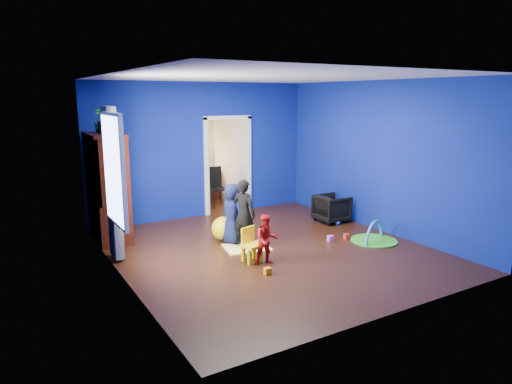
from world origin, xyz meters
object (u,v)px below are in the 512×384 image
folding_chair (217,188)px  hopper_ball (224,229)px  child_black (244,214)px  armchair (332,208)px  play_mat (374,241)px  kid_chair (252,247)px  child_navy (232,214)px  vase (107,129)px  toddler_red (267,240)px  tv_armoire (108,188)px  crt_tv (110,185)px  study_desk (201,185)px

folding_chair → hopper_ball: bearing=-113.4°
hopper_ball → child_black: bearing=-75.9°
armchair → play_mat: armchair is taller
kid_chair → play_mat: 2.47m
child_navy → vase: size_ratio=5.84×
armchair → toddler_red: (-2.50, -1.42, 0.11)m
play_mat → folding_chair: (-1.30, 3.85, 0.45)m
armchair → tv_armoire: 4.51m
toddler_red → hopper_ball: (-0.03, 1.44, -0.18)m
child_black → play_mat: bearing=-140.9°
hopper_ball → kid_chair: kid_chair is taller
tv_armoire → kid_chair: bearing=-54.3°
toddler_red → folding_chair: (1.00, 3.83, 0.06)m
child_black → crt_tv: crt_tv is taller
child_navy → study_desk: size_ratio=1.25×
hopper_ball → folding_chair: folding_chair is taller
vase → toddler_red: bearing=-50.7°
toddler_red → armchair: bearing=45.4°
hopper_ball → armchair: bearing=-0.4°
hopper_ball → play_mat: size_ratio=0.53×
armchair → play_mat: (-0.20, -1.44, -0.28)m
armchair → folding_chair: 2.84m
child_black → tv_armoire: 2.53m
kid_chair → armchair: bearing=10.1°
armchair → child_black: (-2.40, -0.51, 0.32)m
child_navy → play_mat: (2.28, -1.21, -0.54)m
vase → study_desk: (2.82, 2.57, -1.68)m
tv_armoire → hopper_ball: tv_armoire is taller
child_navy → crt_tv: size_ratio=1.57×
child_black → crt_tv: size_ratio=1.73×
play_mat → child_navy: bearing=152.1°
kid_chair → tv_armoire: bearing=111.1°
crt_tv → kid_chair: (1.63, -2.32, -0.77)m
crt_tv → child_black: bearing=-40.7°
play_mat → tv_armoire: bearing=148.3°
crt_tv → study_desk: bearing=39.2°
kid_chair → vase: bearing=115.0°
crt_tv → study_desk: crt_tv is taller
crt_tv → folding_chair: bearing=25.2°
child_navy → vase: vase is taller
armchair → kid_chair: bearing=116.0°
kid_chair → folding_chair: 3.81m
kid_chair → child_navy: bearing=65.9°
crt_tv → kid_chair: crt_tv is taller
hopper_ball → play_mat: 2.76m
child_navy → play_mat: 2.64m
crt_tv → folding_chair: 3.12m
study_desk → vase: bearing=-137.7°
child_navy → hopper_ball: size_ratio=2.48×
play_mat → toddler_red: bearing=179.4°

